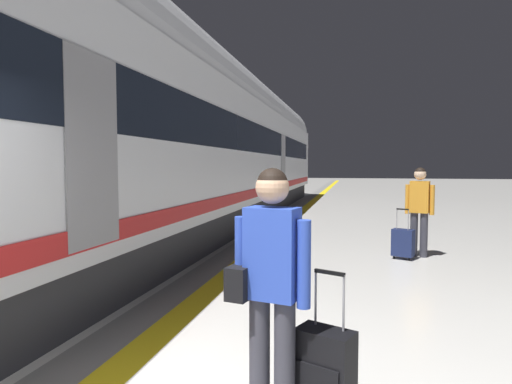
# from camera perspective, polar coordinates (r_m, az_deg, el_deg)

# --- Properties ---
(safety_line_strip) EXTENTS (0.36, 80.00, 0.01)m
(safety_line_strip) POSITION_cam_1_polar(r_m,az_deg,el_deg) (12.11, 3.50, -4.76)
(safety_line_strip) COLOR yellow
(safety_line_strip) RESTS_ON ground
(tactile_edge_band) EXTENTS (0.66, 80.00, 0.01)m
(tactile_edge_band) POSITION_cam_1_polar(r_m,az_deg,el_deg) (12.17, 1.87, -4.72)
(tactile_edge_band) COLOR slate
(tactile_edge_band) RESTS_ON ground
(high_speed_train) EXTENTS (2.94, 35.06, 4.97)m
(high_speed_train) POSITION_cam_1_polar(r_m,az_deg,el_deg) (10.23, -10.87, 7.71)
(high_speed_train) COLOR #38383D
(high_speed_train) RESTS_ON ground
(traveller_foreground) EXTENTS (0.57, 0.31, 1.73)m
(traveller_foreground) POSITION_cam_1_polar(r_m,az_deg,el_deg) (2.93, 1.83, -11.15)
(traveller_foreground) COLOR #383842
(traveller_foreground) RESTS_ON ground
(rolling_suitcase_foreground) EXTENTS (0.44, 0.35, 1.03)m
(rolling_suitcase_foreground) POSITION_cam_1_polar(r_m,az_deg,el_deg) (3.18, 9.07, -22.45)
(rolling_suitcase_foreground) COLOR black
(rolling_suitcase_foreground) RESTS_ON ground
(passenger_near) EXTENTS (0.51, 0.30, 1.71)m
(passenger_near) POSITION_cam_1_polar(r_m,az_deg,el_deg) (8.78, 20.79, -1.63)
(passenger_near) COLOR #383842
(passenger_near) RESTS_ON ground
(suitcase_near) EXTENTS (0.44, 0.35, 0.95)m
(suitcase_near) POSITION_cam_1_polar(r_m,az_deg,el_deg) (8.52, 18.85, -6.35)
(suitcase_near) COLOR #19234C
(suitcase_near) RESTS_ON ground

